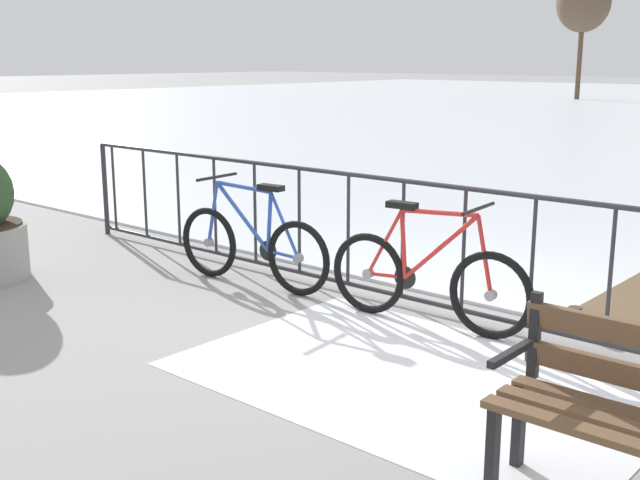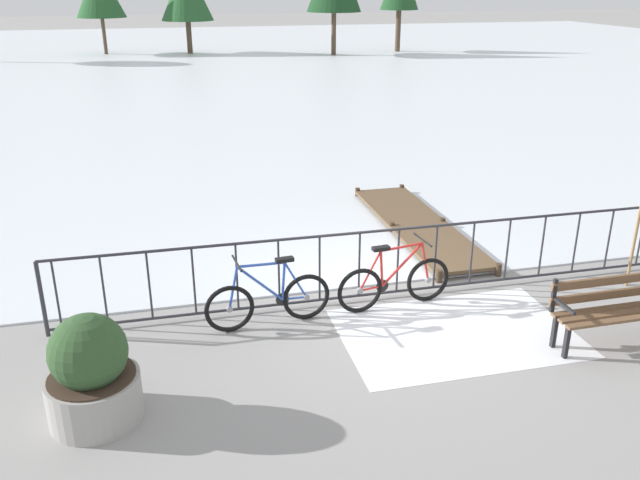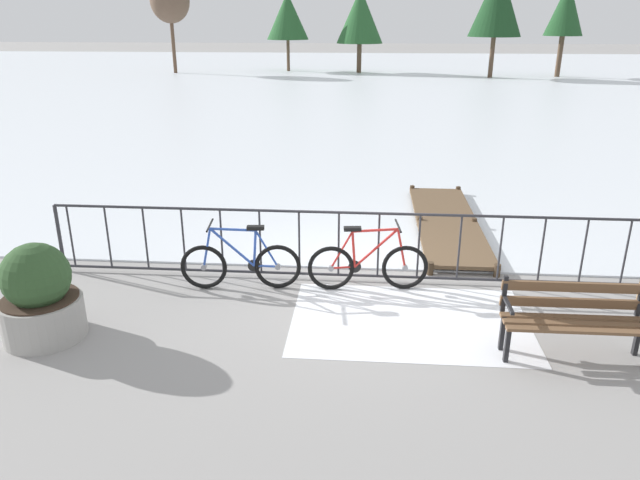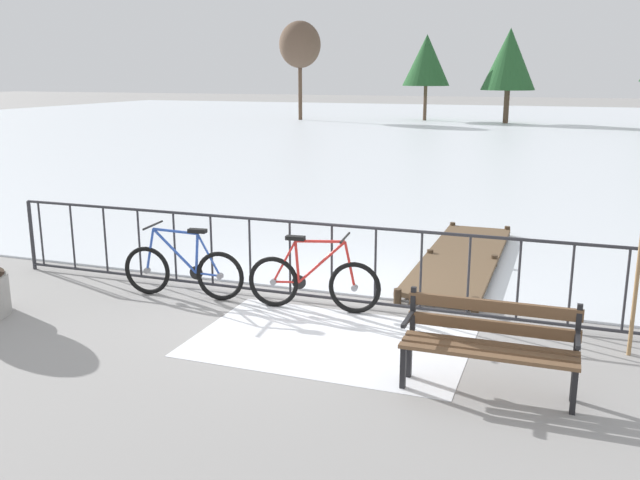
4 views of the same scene
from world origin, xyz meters
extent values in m
plane|color=gray|center=(0.00, 0.00, 0.00)|extent=(160.00, 160.00, 0.00)
cube|color=white|center=(0.69, -1.20, 0.00)|extent=(3.02, 2.01, 0.01)
cylinder|color=#2D2D33|center=(0.00, 0.00, 1.05)|extent=(9.00, 0.04, 0.04)
cylinder|color=#2D2D33|center=(0.00, 0.00, 0.08)|extent=(9.00, 0.04, 0.04)
cylinder|color=#2D2D33|center=(-4.50, 0.00, 0.53)|extent=(0.06, 0.06, 1.05)
cylinder|color=#2D2D33|center=(-4.32, 0.00, 0.57)|extent=(0.03, 0.03, 0.97)
cylinder|color=#2D2D33|center=(-3.74, 0.00, 0.57)|extent=(0.03, 0.03, 0.97)
cylinder|color=#2D2D33|center=(-3.17, 0.00, 0.57)|extent=(0.03, 0.03, 0.97)
cylinder|color=#2D2D33|center=(-2.59, 0.00, 0.57)|extent=(0.03, 0.03, 0.97)
cylinder|color=#2D2D33|center=(-2.02, 0.00, 0.57)|extent=(0.03, 0.03, 0.97)
cylinder|color=#2D2D33|center=(-1.44, 0.00, 0.57)|extent=(0.03, 0.03, 0.97)
cylinder|color=#2D2D33|center=(-0.86, 0.00, 0.57)|extent=(0.03, 0.03, 0.97)
cylinder|color=#2D2D33|center=(-0.29, 0.00, 0.57)|extent=(0.03, 0.03, 0.97)
cylinder|color=#2D2D33|center=(0.29, 0.00, 0.57)|extent=(0.03, 0.03, 0.97)
cylinder|color=#2D2D33|center=(0.86, 0.00, 0.57)|extent=(0.03, 0.03, 0.97)
cylinder|color=#2D2D33|center=(1.44, 0.00, 0.57)|extent=(0.03, 0.03, 0.97)
torus|color=black|center=(-0.38, -0.34, 0.33)|extent=(0.66, 0.13, 0.66)
cylinder|color=gray|center=(-0.38, -0.34, 0.33)|extent=(0.08, 0.07, 0.08)
torus|color=black|center=(0.67, -0.23, 0.33)|extent=(0.66, 0.13, 0.66)
cylinder|color=gray|center=(0.67, -0.23, 0.33)|extent=(0.08, 0.07, 0.08)
cylinder|color=red|center=(-0.06, -0.31, 0.62)|extent=(0.08, 0.04, 0.53)
cylinder|color=red|center=(0.25, -0.28, 0.63)|extent=(0.61, 0.10, 0.59)
cylinder|color=red|center=(0.23, -0.28, 0.90)|extent=(0.63, 0.10, 0.07)
cylinder|color=red|center=(-0.21, -0.32, 0.34)|extent=(0.34, 0.06, 0.05)
cylinder|color=red|center=(-0.23, -0.33, 0.61)|extent=(0.32, 0.06, 0.56)
cylinder|color=red|center=(0.61, -0.24, 0.62)|extent=(0.16, 0.05, 0.59)
cube|color=black|center=(-0.08, -0.31, 0.92)|extent=(0.25, 0.12, 0.05)
cylinder|color=black|center=(0.54, -0.25, 0.96)|extent=(0.08, 0.52, 0.03)
cylinder|color=black|center=(-0.04, -0.31, 0.35)|extent=(0.18, 0.04, 0.18)
torus|color=black|center=(-1.13, -0.35, 0.33)|extent=(0.66, 0.12, 0.66)
cylinder|color=gray|center=(-1.13, -0.35, 0.33)|extent=(0.08, 0.07, 0.08)
torus|color=black|center=(-2.18, -0.45, 0.33)|extent=(0.66, 0.12, 0.66)
cylinder|color=gray|center=(-2.18, -0.45, 0.33)|extent=(0.08, 0.07, 0.08)
cylinder|color=#2D51B2|center=(-1.45, -0.38, 0.62)|extent=(0.08, 0.04, 0.53)
cylinder|color=#2D51B2|center=(-1.76, -0.41, 0.63)|extent=(0.61, 0.09, 0.59)
cylinder|color=#2D51B2|center=(-1.74, -0.41, 0.90)|extent=(0.63, 0.10, 0.07)
cylinder|color=#2D51B2|center=(-1.30, -0.37, 0.34)|extent=(0.34, 0.06, 0.05)
cylinder|color=#2D51B2|center=(-1.28, -0.36, 0.61)|extent=(0.32, 0.06, 0.56)
cylinder|color=#2D51B2|center=(-2.12, -0.44, 0.62)|extent=(0.16, 0.05, 0.59)
cube|color=black|center=(-1.43, -0.38, 0.92)|extent=(0.25, 0.12, 0.05)
cylinder|color=black|center=(-2.05, -0.44, 0.96)|extent=(0.08, 0.52, 0.03)
cylinder|color=black|center=(-1.47, -0.38, 0.35)|extent=(0.18, 0.04, 0.18)
cube|color=black|center=(1.72, -2.07, 0.22)|extent=(0.05, 0.06, 0.44)
cube|color=black|center=(1.71, -1.81, 0.22)|extent=(0.05, 0.06, 0.44)
cube|color=black|center=(1.71, -1.69, 0.67)|extent=(0.05, 0.04, 0.45)
cube|color=black|center=(1.72, -1.94, 0.64)|extent=(0.04, 0.40, 0.04)
cylinder|color=#433323|center=(1.09, 0.30, 0.10)|extent=(0.10, 0.10, 0.20)
cylinder|color=brown|center=(-13.01, 32.60, 1.90)|extent=(0.24, 0.24, 3.80)
ellipsoid|color=brown|center=(-13.01, 32.60, 4.57)|extent=(2.54, 2.54, 2.80)
camera|label=1|loc=(3.39, -5.25, 2.03)|focal=44.75mm
camera|label=2|loc=(-2.85, -8.12, 4.34)|focal=37.01mm
camera|label=3|loc=(0.09, -8.03, 3.68)|focal=33.35mm
camera|label=4|loc=(3.04, -8.01, 2.92)|focal=38.69mm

